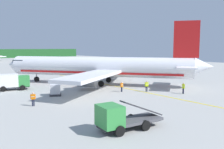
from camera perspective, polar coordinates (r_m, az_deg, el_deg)
The scene contains 10 objects.
airliner_foreground at distance 45.87m, azimuth -2.84°, elevation 1.78°, with size 30.26×35.38×11.90m.
service_truck_fuel at distance 20.58m, azimuth 1.96°, elevation -10.44°, with size 6.58×3.02×2.61m.
service_truck_baggage at distance 43.40m, azimuth -23.92°, elevation -1.51°, with size 6.94×3.90×2.72m.
cargo_container_near at distance 49.05m, azimuth -24.67°, elevation -1.38°, with size 2.09×2.09×1.99m.
cargo_container_mid at distance 36.33m, azimuth -13.64°, elevation -3.67°, with size 2.23×2.23×1.83m.
crew_marshaller at distance 38.26m, azimuth 2.38°, elevation -2.82°, with size 0.63×0.28×1.65m.
crew_loader_left at distance 38.35m, azimuth 16.99°, elevation -2.98°, with size 0.36×0.60×1.75m.
crew_loader_right at distance 30.60m, azimuth -18.69°, elevation -5.45°, with size 0.56×0.42×1.72m.
crew_supervisor at distance 38.79m, azimuth 8.43°, elevation -2.62°, with size 0.56×0.42×1.79m.
apron_guide_line at distance 43.22m, azimuth 1.57°, elevation -3.03°, with size 0.30×60.00×0.01m, color yellow.
Camera 1 is at (7.63, -21.04, 7.19)m, focal length 37.52 mm.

